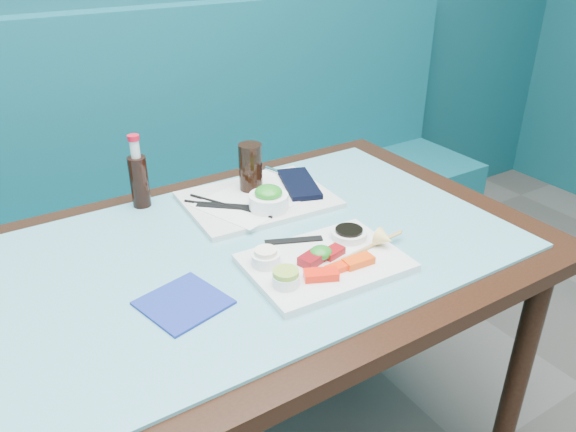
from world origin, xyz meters
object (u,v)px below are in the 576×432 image
sashimi_plate (325,263)px  seaweed_bowl (269,202)px  serving_tray (258,200)px  dining_table (254,277)px  cola_glass (251,167)px  blue_napkin (183,303)px  booth_bench (148,236)px  cola_bottle_body (139,182)px

sashimi_plate → seaweed_bowl: (0.02, 0.28, 0.03)m
serving_tray → dining_table: bearing=-119.4°
sashimi_plate → serving_tray: sashimi_plate is taller
seaweed_bowl → cola_glass: size_ratio=0.77×
dining_table → seaweed_bowl: (0.12, 0.12, 0.13)m
seaweed_bowl → blue_napkin: size_ratio=0.68×
cola_glass → seaweed_bowl: bearing=-98.7°
booth_bench → blue_napkin: size_ratio=19.65×
dining_table → serving_tray: (0.13, 0.19, 0.10)m
sashimi_plate → blue_napkin: (-0.32, 0.04, -0.01)m
serving_tray → blue_napkin: size_ratio=2.54×
booth_bench → seaweed_bowl: bearing=-80.9°
cola_bottle_body → serving_tray: bearing=-28.7°
booth_bench → cola_glass: (0.14, -0.59, 0.46)m
serving_tray → booth_bench: bearing=104.5°
sashimi_plate → cola_glass: (0.04, 0.41, 0.07)m
cola_glass → serving_tray: bearing=-100.3°
sashimi_plate → serving_tray: 0.36m
cola_glass → blue_napkin: size_ratio=0.88×
dining_table → blue_napkin: 0.28m
booth_bench → cola_bottle_body: bearing=-106.8°
dining_table → cola_glass: 0.33m
dining_table → cola_glass: bearing=61.5°
seaweed_bowl → serving_tray: bearing=82.4°
dining_table → blue_napkin: bearing=-151.4°
serving_tray → blue_napkin: serving_tray is taller
booth_bench → serving_tray: booth_bench is taller
seaweed_bowl → cola_bottle_body: (-0.26, 0.23, 0.03)m
seaweed_bowl → sashimi_plate: bearing=-94.6°
serving_tray → sashimi_plate: bearing=-91.8°
cola_bottle_body → blue_napkin: cola_bottle_body is taller
booth_bench → sashimi_plate: 1.08m
sashimi_plate → cola_bottle_body: cola_bottle_body is taller
booth_bench → dining_table: booth_bench is taller
seaweed_bowl → blue_napkin: seaweed_bowl is taller
dining_table → sashimi_plate: sashimi_plate is taller
cola_glass → sashimi_plate: bearing=-95.9°
dining_table → seaweed_bowl: 0.21m
booth_bench → blue_napkin: bearing=-103.4°
dining_table → seaweed_bowl: size_ratio=13.55×
sashimi_plate → cola_glass: bearing=86.8°
dining_table → cola_glass: size_ratio=10.47×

